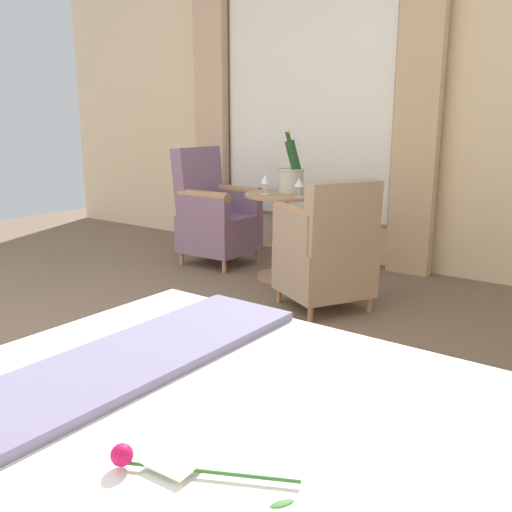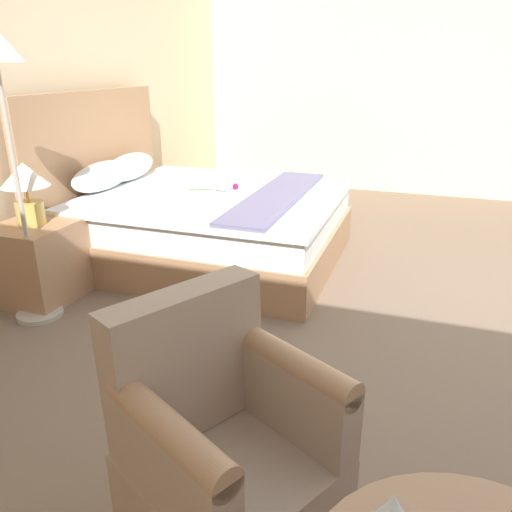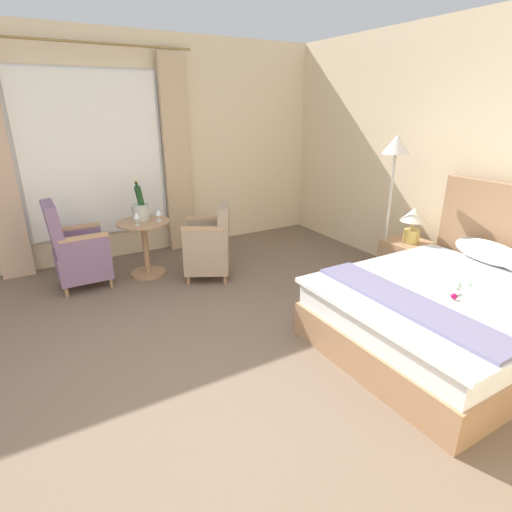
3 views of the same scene
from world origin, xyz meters
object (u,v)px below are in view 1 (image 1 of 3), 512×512
at_px(champagne_bucket, 291,176).
at_px(armchair_by_window, 327,251).
at_px(side_table_round, 284,230).
at_px(wine_glass_near_edge, 299,183).
at_px(armchair_facing_bed, 215,216).
at_px(wine_glass_near_bucket, 265,180).

height_order(champagne_bucket, armchair_by_window, champagne_bucket).
bearing_deg(champagne_bucket, side_table_round, -1.55).
xyz_separation_m(wine_glass_near_edge, armchair_by_window, (0.40, 0.48, -0.38)).
bearing_deg(armchair_by_window, armchair_facing_bed, -110.06).
bearing_deg(champagne_bucket, wine_glass_near_bucket, -26.33).
relative_size(side_table_round, armchair_facing_bed, 0.67).
relative_size(wine_glass_near_bucket, wine_glass_near_edge, 1.11).
bearing_deg(wine_glass_near_bucket, champagne_bucket, 153.67).
bearing_deg(side_table_round, champagne_bucket, 178.45).
bearing_deg(champagne_bucket, armchair_by_window, 49.92).
distance_m(wine_glass_near_edge, armchair_by_window, 0.73).
relative_size(wine_glass_near_edge, armchair_facing_bed, 0.14).
xyz_separation_m(side_table_round, armchair_by_window, (0.47, 0.65, 0.01)).
distance_m(wine_glass_near_bucket, armchair_by_window, 0.92).
distance_m(side_table_round, armchair_by_window, 0.80).
relative_size(side_table_round, champagne_bucket, 1.39).
height_order(champagne_bucket, wine_glass_near_bucket, champagne_bucket).
xyz_separation_m(side_table_round, armchair_facing_bed, (-0.06, -0.78, 0.03)).
distance_m(side_table_round, wine_glass_near_bucket, 0.44).
relative_size(side_table_round, wine_glass_near_bucket, 4.42).
bearing_deg(armchair_by_window, wine_glass_near_edge, -129.40).
distance_m(champagne_bucket, wine_glass_near_bucket, 0.23).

